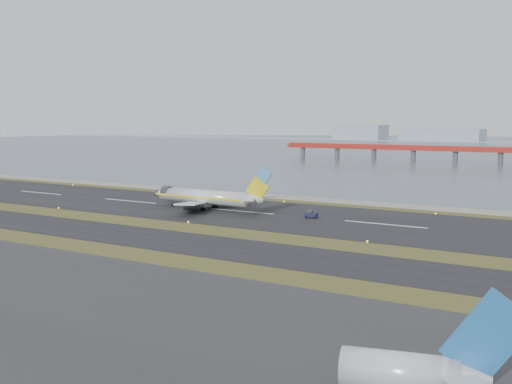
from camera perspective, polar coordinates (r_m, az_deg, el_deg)
ground at (r=146.03m, az=-7.87°, el=-3.15°), size 1000.00×1000.00×0.00m
taxiway_strip at (r=137.24m, az=-11.12°, el=-3.80°), size 1000.00×18.00×0.10m
runway_strip at (r=169.71m, az=-1.31°, el=-1.73°), size 1000.00×45.00×0.10m
seawall at (r=195.08m, az=3.59°, el=-0.54°), size 1000.00×2.50×1.00m
red_pier at (r=367.43m, az=20.94°, el=3.38°), size 260.00×5.00×10.20m
airliner at (r=172.17m, az=-4.22°, el=-0.49°), size 38.52×32.89×12.80m
pushback_tug at (r=158.39m, az=4.91°, el=-2.02°), size 3.16×2.10×1.90m
second_airliner_tail at (r=58.17m, az=14.70°, el=-15.22°), size 15.82×12.80×9.86m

